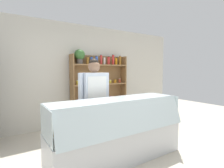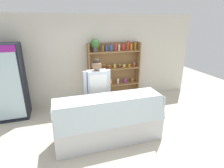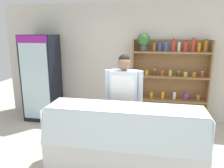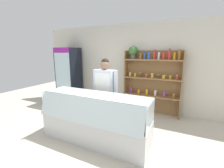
{
  "view_description": "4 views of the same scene",
  "coord_description": "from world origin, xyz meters",
  "px_view_note": "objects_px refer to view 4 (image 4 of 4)",
  "views": [
    {
      "loc": [
        -1.75,
        -2.29,
        1.47
      ],
      "look_at": [
        0.16,
        0.65,
        1.2
      ],
      "focal_mm": 28.0,
      "sensor_mm": 36.0,
      "label": 1
    },
    {
      "loc": [
        -1.05,
        -3.12,
        2.47
      ],
      "look_at": [
        0.15,
        0.74,
        1.03
      ],
      "focal_mm": 28.0,
      "sensor_mm": 36.0,
      "label": 2
    },
    {
      "loc": [
        0.22,
        -2.88,
        2.06
      ],
      "look_at": [
        -0.45,
        0.68,
        1.18
      ],
      "focal_mm": 35.0,
      "sensor_mm": 36.0,
      "label": 3
    },
    {
      "loc": [
        1.43,
        -2.42,
        1.84
      ],
      "look_at": [
        0.05,
        0.43,
        1.16
      ],
      "focal_mm": 24.0,
      "sensor_mm": 36.0,
      "label": 4
    }
  ],
  "objects_px": {
    "drinks_fridge": "(69,76)",
    "shelving_unit": "(150,76)",
    "deli_display_case": "(95,127)",
    "shop_clerk": "(105,87)"
  },
  "relations": [
    {
      "from": "drinks_fridge",
      "to": "shelving_unit",
      "type": "relative_size",
      "value": 0.99
    },
    {
      "from": "shelving_unit",
      "to": "drinks_fridge",
      "type": "bearing_deg",
      "value": -174.94
    },
    {
      "from": "shelving_unit",
      "to": "deli_display_case",
      "type": "relative_size",
      "value": 0.89
    },
    {
      "from": "drinks_fridge",
      "to": "shop_clerk",
      "type": "xyz_separation_m",
      "value": [
        2.08,
        -1.09,
        0.02
      ]
    },
    {
      "from": "deli_display_case",
      "to": "shop_clerk",
      "type": "bearing_deg",
      "value": 98.61
    },
    {
      "from": "drinks_fridge",
      "to": "shelving_unit",
      "type": "height_order",
      "value": "shelving_unit"
    },
    {
      "from": "deli_display_case",
      "to": "shop_clerk",
      "type": "height_order",
      "value": "shop_clerk"
    },
    {
      "from": "shelving_unit",
      "to": "deli_display_case",
      "type": "height_order",
      "value": "shelving_unit"
    },
    {
      "from": "drinks_fridge",
      "to": "shop_clerk",
      "type": "distance_m",
      "value": 2.35
    },
    {
      "from": "drinks_fridge",
      "to": "deli_display_case",
      "type": "xyz_separation_m",
      "value": [
        2.18,
        -1.72,
        -0.68
      ]
    }
  ]
}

